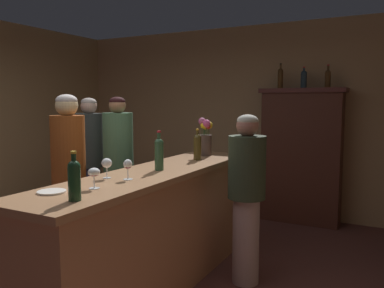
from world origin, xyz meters
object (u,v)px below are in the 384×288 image
object	(u,v)px
wine_bottle_riesling	(159,152)
patron_in_navy	(69,176)
patron_tall	(90,159)
wine_bottle_malbec	(197,146)
wine_glass_rear	(94,173)
wine_glass_spare	(128,165)
display_bottle_center	(328,78)
display_bottle_midleft	(304,78)
bartender	(247,191)
display_bottle_left	(280,77)
display_cabinet	(301,153)
patron_by_cabinet	(119,166)
wine_glass_front	(107,164)
wine_glass_mid	(202,145)
flower_arrangement	(205,137)
bar_counter	(155,230)
wine_bottle_merlot	(74,178)
cheese_plate	(52,192)

from	to	relation	value
wine_bottle_riesling	patron_in_navy	size ratio (longest dim) A/B	0.20
patron_tall	wine_bottle_riesling	bearing A→B (deg)	20.50
wine_bottle_malbec	wine_glass_rear	size ratio (longest dim) A/B	2.23
wine_glass_spare	display_bottle_center	size ratio (longest dim) A/B	0.52
display_bottle_center	wine_glass_spare	bearing A→B (deg)	-107.29
display_bottle_midleft	bartender	xyz separation A→B (m)	(-0.02, -2.08, -1.10)
display_bottle_left	bartender	distance (m)	2.38
wine_glass_rear	display_cabinet	bearing A→B (deg)	79.22
patron_by_cabinet	wine_glass_front	bearing A→B (deg)	-6.24
wine_bottle_malbec	patron_in_navy	size ratio (longest dim) A/B	0.18
wine_glass_mid	flower_arrangement	xyz separation A→B (m)	(0.11, -0.14, 0.11)
wine_glass_rear	display_bottle_center	size ratio (longest dim) A/B	0.48
wine_glass_spare	patron_by_cabinet	distance (m)	1.42
patron_in_navy	wine_glass_spare	bearing A→B (deg)	-22.29
patron_in_navy	patron_by_cabinet	bearing A→B (deg)	87.69
bar_counter	wine_glass_rear	size ratio (longest dim) A/B	19.57
wine_bottle_malbec	display_bottle_midleft	size ratio (longest dim) A/B	1.12
patron_by_cabinet	patron_in_navy	size ratio (longest dim) A/B	0.99
wine_bottle_riesling	patron_tall	xyz separation A→B (m)	(-1.54, 0.84, -0.27)
flower_arrangement	patron_in_navy	size ratio (longest dim) A/B	0.24
flower_arrangement	patron_by_cabinet	size ratio (longest dim) A/B	0.24
patron_by_cabinet	patron_tall	world-z (taller)	patron_by_cabinet
display_cabinet	patron_in_navy	xyz separation A→B (m)	(-1.52, -2.71, 0.01)
display_bottle_center	wine_glass_front	bearing A→B (deg)	-110.12
wine_glass_front	flower_arrangement	size ratio (longest dim) A/B	0.38
bar_counter	wine_glass_mid	bearing A→B (deg)	96.91
wine_glass_mid	display_bottle_left	world-z (taller)	display_bottle_left
wine_bottle_merlot	cheese_plate	size ratio (longest dim) A/B	1.63
display_bottle_center	patron_tall	distance (m)	3.18
display_cabinet	wine_bottle_riesling	size ratio (longest dim) A/B	5.37
display_cabinet	display_bottle_center	distance (m)	1.05
bar_counter	cheese_plate	world-z (taller)	cheese_plate
wine_bottle_riesling	bartender	distance (m)	0.86
cheese_plate	patron_tall	xyz separation A→B (m)	(-1.38, 1.86, -0.13)
flower_arrangement	display_bottle_left	bearing A→B (deg)	75.82
wine_bottle_merlot	display_bottle_midleft	distance (m)	3.77
wine_glass_mid	patron_in_navy	xyz separation A→B (m)	(-0.72, -1.32, -0.20)
wine_glass_rear	cheese_plate	size ratio (longest dim) A/B	0.78
wine_bottle_merlot	patron_in_navy	bearing A→B (deg)	136.72
display_bottle_center	patron_in_navy	bearing A→B (deg)	-124.08
cheese_plate	wine_glass_spare	bearing A→B (deg)	73.27
display_cabinet	bartender	size ratio (longest dim) A/B	1.19
bar_counter	display_bottle_midleft	distance (m)	3.01
flower_arrangement	patron_by_cabinet	world-z (taller)	patron_by_cabinet
bar_counter	wine_glass_front	size ratio (longest dim) A/B	17.95
cheese_plate	wine_glass_mid	bearing A→B (deg)	90.27
bar_counter	display_bottle_left	world-z (taller)	display_bottle_left
wine_bottle_malbec	display_bottle_left	size ratio (longest dim) A/B	0.93
wine_glass_spare	bartender	xyz separation A→B (m)	(0.60, 0.92, -0.32)
bar_counter	display_cabinet	xyz separation A→B (m)	(0.66, 2.57, 0.41)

